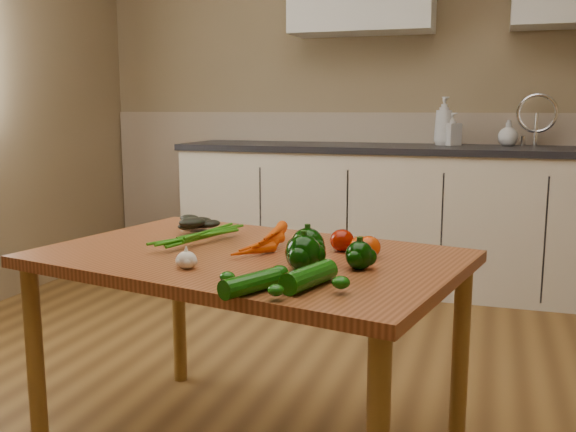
# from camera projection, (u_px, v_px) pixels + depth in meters

# --- Properties ---
(room) EXTENTS (4.04, 5.04, 2.64)m
(room) POSITION_uv_depth(u_px,v_px,m) (261.00, 73.00, 2.11)
(room) COLOR brown
(room) RESTS_ON ground
(counter_run) EXTENTS (2.84, 0.64, 1.14)m
(counter_run) POSITION_uv_depth(u_px,v_px,m) (402.00, 215.00, 4.07)
(counter_run) COLOR beige
(counter_run) RESTS_ON ground
(table) EXTENTS (1.42, 1.07, 0.68)m
(table) POSITION_uv_depth(u_px,v_px,m) (249.00, 277.00, 2.02)
(table) COLOR #A0552E
(table) RESTS_ON ground
(soap_bottle_a) EXTENTS (0.16, 0.16, 0.30)m
(soap_bottle_a) POSITION_uv_depth(u_px,v_px,m) (444.00, 121.00, 4.00)
(soap_bottle_a) COLOR silver
(soap_bottle_a) RESTS_ON counter_run
(soap_bottle_b) EXTENTS (0.13, 0.13, 0.20)m
(soap_bottle_b) POSITION_uv_depth(u_px,v_px,m) (452.00, 129.00, 3.98)
(soap_bottle_b) COLOR silver
(soap_bottle_b) RESTS_ON counter_run
(soap_bottle_c) EXTENTS (0.16, 0.16, 0.16)m
(soap_bottle_c) POSITION_uv_depth(u_px,v_px,m) (508.00, 133.00, 3.95)
(soap_bottle_c) COLOR silver
(soap_bottle_c) RESTS_ON counter_run
(carrot_bunch) EXTENTS (0.27, 0.23, 0.06)m
(carrot_bunch) POSITION_uv_depth(u_px,v_px,m) (246.00, 239.00, 2.06)
(carrot_bunch) COLOR #E94E05
(carrot_bunch) RESTS_ON table
(leafy_greens) EXTENTS (0.18, 0.16, 0.09)m
(leafy_greens) POSITION_uv_depth(u_px,v_px,m) (192.00, 220.00, 2.34)
(leafy_greens) COLOR black
(leafy_greens) RESTS_ON table
(garlic_bulb) EXTENTS (0.06, 0.06, 0.05)m
(garlic_bulb) POSITION_uv_depth(u_px,v_px,m) (186.00, 260.00, 1.81)
(garlic_bulb) COLOR white
(garlic_bulb) RESTS_ON table
(pepper_a) EXTENTS (0.10, 0.10, 0.10)m
(pepper_a) POSITION_uv_depth(u_px,v_px,m) (307.00, 246.00, 1.88)
(pepper_a) COLOR black
(pepper_a) RESTS_ON table
(pepper_b) EXTENTS (0.08, 0.08, 0.08)m
(pepper_b) POSITION_uv_depth(u_px,v_px,m) (359.00, 255.00, 1.80)
(pepper_b) COLOR black
(pepper_b) RESTS_ON table
(pepper_c) EXTENTS (0.10, 0.10, 0.10)m
(pepper_c) POSITION_uv_depth(u_px,v_px,m) (304.00, 253.00, 1.78)
(pepper_c) COLOR black
(pepper_c) RESTS_ON table
(tomato_a) EXTENTS (0.08, 0.08, 0.07)m
(tomato_a) POSITION_uv_depth(u_px,v_px,m) (342.00, 240.00, 2.03)
(tomato_a) COLOR #8C1202
(tomato_a) RESTS_ON table
(tomato_b) EXTENTS (0.07, 0.07, 0.06)m
(tomato_b) POSITION_uv_depth(u_px,v_px,m) (361.00, 246.00, 1.97)
(tomato_b) COLOR #D93E05
(tomato_b) RESTS_ON table
(tomato_c) EXTENTS (0.07, 0.07, 0.07)m
(tomato_c) POSITION_uv_depth(u_px,v_px,m) (369.00, 247.00, 1.94)
(tomato_c) COLOR #D93E05
(tomato_c) RESTS_ON table
(zucchini_a) EXTENTS (0.11, 0.19, 0.06)m
(zucchini_a) POSITION_uv_depth(u_px,v_px,m) (309.00, 277.00, 1.62)
(zucchini_a) COLOR #0C4807
(zucchini_a) RESTS_ON table
(zucchini_b) EXTENTS (0.12, 0.18, 0.05)m
(zucchini_b) POSITION_uv_depth(u_px,v_px,m) (251.00, 283.00, 1.57)
(zucchini_b) COLOR #0C4807
(zucchini_b) RESTS_ON table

